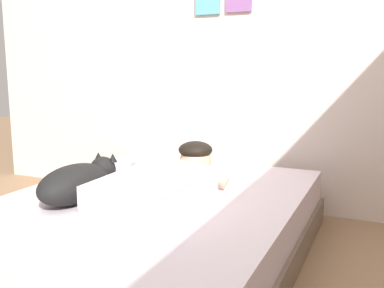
% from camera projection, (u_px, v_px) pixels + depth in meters
% --- Properties ---
extents(back_wall, '(4.44, 0.12, 2.50)m').
position_uv_depth(back_wall, '(226.00, 41.00, 3.30)').
color(back_wall, silver).
rests_on(back_wall, ground).
extents(bed, '(1.57, 2.03, 0.36)m').
position_uv_depth(bed, '(153.00, 228.00, 2.42)').
color(bed, '#726051').
rests_on(bed, ground).
extents(pillow, '(0.52, 0.32, 0.11)m').
position_uv_depth(pillow, '(165.00, 161.00, 3.03)').
color(pillow, silver).
rests_on(pillow, bed).
extents(person_lying, '(0.43, 0.92, 0.27)m').
position_uv_depth(person_lying, '(167.00, 183.00, 2.26)').
color(person_lying, silver).
rests_on(person_lying, bed).
extents(dog, '(0.26, 0.57, 0.21)m').
position_uv_depth(dog, '(78.00, 182.00, 2.30)').
color(dog, black).
rests_on(dog, bed).
extents(coffee_cup, '(0.12, 0.09, 0.07)m').
position_uv_depth(coffee_cup, '(199.00, 174.00, 2.73)').
color(coffee_cup, white).
rests_on(coffee_cup, bed).
extents(cell_phone, '(0.07, 0.14, 0.01)m').
position_uv_depth(cell_phone, '(148.00, 197.00, 2.36)').
color(cell_phone, black).
rests_on(cell_phone, bed).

